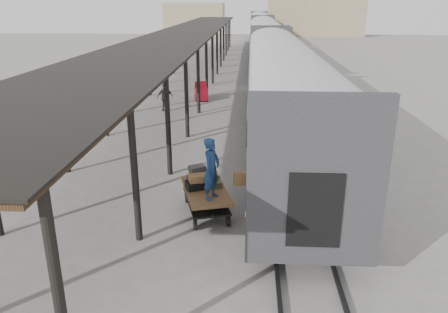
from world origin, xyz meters
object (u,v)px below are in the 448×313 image
luggage_tug (201,92)px  porter (212,169)px  pedestrian (165,97)px  baggage_cart (206,195)px

luggage_tug → porter: size_ratio=0.80×
luggage_tug → porter: porter is taller
luggage_tug → porter: 17.72m
luggage_tug → pedestrian: (-1.86, -3.25, 0.31)m
baggage_cart → porter: size_ratio=1.42×
baggage_cart → pedestrian: size_ratio=1.54×
pedestrian → luggage_tug: bearing=-144.8°
baggage_cart → luggage_tug: 17.00m
pedestrian → baggage_cart: bearing=80.8°
porter → pedestrian: (-4.11, 14.28, -0.93)m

